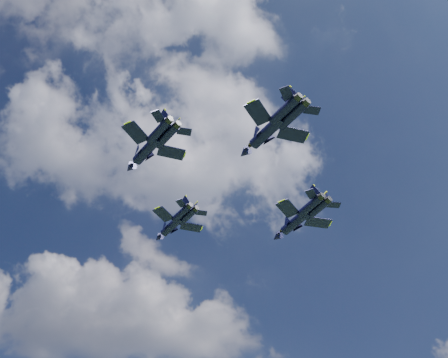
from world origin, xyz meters
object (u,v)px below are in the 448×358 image
at_px(jet_slot, 265,133).
at_px(jet_left, 146,151).
at_px(jet_right, 294,223).
at_px(jet_lead, 171,226).

bearing_deg(jet_slot, jet_left, 135.03).
distance_m(jet_left, jet_slot, 19.90).
relative_size(jet_left, jet_slot, 0.91).
bearing_deg(jet_right, jet_lead, 136.26).
bearing_deg(jet_lead, jet_right, -47.53).
height_order(jet_lead, jet_slot, jet_lead).
bearing_deg(jet_lead, jet_left, -133.45).
relative_size(jet_right, jet_slot, 1.01).
bearing_deg(jet_slot, jet_right, 34.90).
bearing_deg(jet_right, jet_slot, -141.46).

